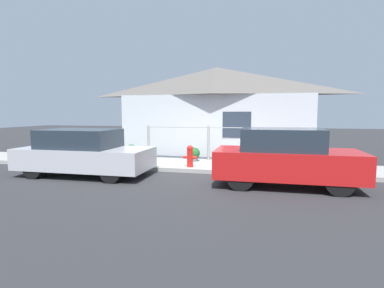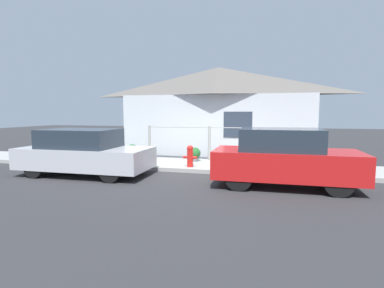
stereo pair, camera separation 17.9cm
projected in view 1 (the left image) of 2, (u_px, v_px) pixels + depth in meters
ground_plane at (198, 173)px, 9.46m from camera, size 60.00×60.00×0.00m
sidewalk at (204, 166)px, 10.44m from camera, size 24.00×2.05×0.13m
house at (216, 86)px, 12.66m from camera, size 8.19×2.23×3.83m
fence at (209, 142)px, 11.21m from camera, size 4.90×0.10×1.28m
car_left at (84, 153)px, 9.11m from camera, size 4.00×1.77×1.41m
car_right at (285, 158)px, 7.74m from camera, size 3.67×1.64×1.51m
fire_hydrant at (190, 156)px, 9.85m from camera, size 0.47×0.21×0.72m
potted_plant_near_hydrant at (194, 154)px, 11.00m from camera, size 0.42×0.42×0.51m
potted_plant_by_fence at (131, 151)px, 11.27m from camera, size 0.49×0.49×0.59m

